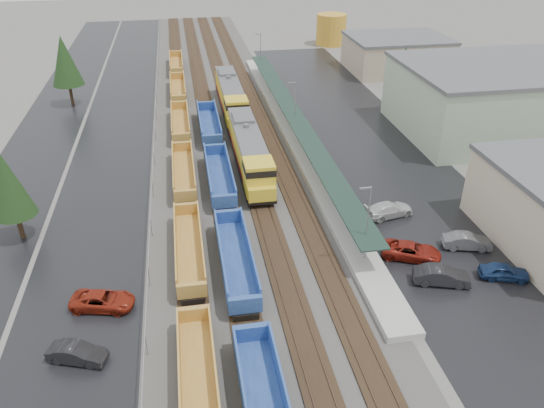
{
  "coord_description": "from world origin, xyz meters",
  "views": [
    {
      "loc": [
        -5.45,
        -17.07,
        28.69
      ],
      "look_at": [
        2.62,
        28.88,
        2.0
      ],
      "focal_mm": 35.0,
      "sensor_mm": 36.0,
      "label": 1
    }
  ],
  "objects_px": {
    "parked_car_west_c": "(103,301)",
    "well_string_yellow": "(184,172)",
    "locomotive_trail": "(231,97)",
    "storage_tank": "(331,29)",
    "locomotive_lead": "(250,152)",
    "parked_car_east_c": "(389,210)",
    "parked_car_east_a": "(442,276)",
    "parked_car_east_e": "(467,242)",
    "parked_car_east_b": "(411,251)",
    "parked_car_west_b": "(77,353)",
    "well_string_blue": "(236,259)",
    "parked_car_east_d": "(504,272)"
  },
  "relations": [
    {
      "from": "locomotive_trail",
      "to": "storage_tank",
      "type": "distance_m",
      "value": 49.42
    },
    {
      "from": "storage_tank",
      "to": "parked_car_east_b",
      "type": "height_order",
      "value": "storage_tank"
    },
    {
      "from": "well_string_yellow",
      "to": "parked_car_east_e",
      "type": "relative_size",
      "value": 24.22
    },
    {
      "from": "well_string_yellow",
      "to": "parked_car_east_e",
      "type": "bearing_deg",
      "value": -36.14
    },
    {
      "from": "parked_car_west_b",
      "to": "parked_car_east_e",
      "type": "distance_m",
      "value": 35.36
    },
    {
      "from": "storage_tank",
      "to": "parked_car_east_b",
      "type": "distance_m",
      "value": 84.3
    },
    {
      "from": "locomotive_lead",
      "to": "locomotive_trail",
      "type": "xyz_separation_m",
      "value": [
        0.0,
        21.0,
        0.0
      ]
    },
    {
      "from": "parked_car_east_e",
      "to": "parked_car_east_d",
      "type": "bearing_deg",
      "value": -155.05
    },
    {
      "from": "locomotive_lead",
      "to": "parked_car_east_c",
      "type": "height_order",
      "value": "locomotive_lead"
    },
    {
      "from": "storage_tank",
      "to": "parked_car_west_c",
      "type": "height_order",
      "value": "storage_tank"
    },
    {
      "from": "parked_car_west_c",
      "to": "locomotive_lead",
      "type": "bearing_deg",
      "value": -20.61
    },
    {
      "from": "parked_car_east_d",
      "to": "parked_car_east_e",
      "type": "relative_size",
      "value": 0.92
    },
    {
      "from": "locomotive_lead",
      "to": "parked_car_east_d",
      "type": "relative_size",
      "value": 5.06
    },
    {
      "from": "locomotive_trail",
      "to": "storage_tank",
      "type": "xyz_separation_m",
      "value": [
        27.33,
        41.17,
        0.81
      ]
    },
    {
      "from": "storage_tank",
      "to": "well_string_blue",
      "type": "bearing_deg",
      "value": -110.93
    },
    {
      "from": "well_string_yellow",
      "to": "parked_car_east_b",
      "type": "height_order",
      "value": "well_string_yellow"
    },
    {
      "from": "parked_car_west_b",
      "to": "parked_car_east_e",
      "type": "height_order",
      "value": "parked_car_east_e"
    },
    {
      "from": "parked_car_east_b",
      "to": "storage_tank",
      "type": "bearing_deg",
      "value": 14.57
    },
    {
      "from": "locomotive_trail",
      "to": "storage_tank",
      "type": "height_order",
      "value": "storage_tank"
    },
    {
      "from": "well_string_yellow",
      "to": "well_string_blue",
      "type": "bearing_deg",
      "value": -77.83
    },
    {
      "from": "locomotive_trail",
      "to": "parked_car_west_c",
      "type": "xyz_separation_m",
      "value": [
        -15.17,
        -43.94,
        -1.84
      ]
    },
    {
      "from": "parked_car_east_a",
      "to": "well_string_yellow",
      "type": "bearing_deg",
      "value": 58.26
    },
    {
      "from": "well_string_blue",
      "to": "parked_car_east_a",
      "type": "distance_m",
      "value": 17.9
    },
    {
      "from": "parked_car_west_b",
      "to": "parked_car_east_b",
      "type": "distance_m",
      "value": 29.58
    },
    {
      "from": "locomotive_trail",
      "to": "parked_car_east_a",
      "type": "height_order",
      "value": "locomotive_trail"
    },
    {
      "from": "parked_car_east_b",
      "to": "parked_car_east_d",
      "type": "height_order",
      "value": "parked_car_east_b"
    },
    {
      "from": "well_string_blue",
      "to": "storage_tank",
      "type": "distance_m",
      "value": 87.73
    },
    {
      "from": "locomotive_lead",
      "to": "well_string_yellow",
      "type": "xyz_separation_m",
      "value": [
        -8.0,
        -1.19,
        -1.43
      ]
    },
    {
      "from": "locomotive_lead",
      "to": "parked_car_west_c",
      "type": "relative_size",
      "value": 4.17
    },
    {
      "from": "storage_tank",
      "to": "parked_car_east_b",
      "type": "relative_size",
      "value": 1.25
    },
    {
      "from": "locomotive_trail",
      "to": "storage_tank",
      "type": "relative_size",
      "value": 3.17
    },
    {
      "from": "storage_tank",
      "to": "parked_car_east_c",
      "type": "height_order",
      "value": "storage_tank"
    },
    {
      "from": "well_string_blue",
      "to": "parked_car_west_c",
      "type": "distance_m",
      "value": 11.62
    },
    {
      "from": "parked_car_east_d",
      "to": "parked_car_east_e",
      "type": "height_order",
      "value": "parked_car_east_e"
    },
    {
      "from": "locomotive_lead",
      "to": "storage_tank",
      "type": "relative_size",
      "value": 3.17
    },
    {
      "from": "parked_car_east_b",
      "to": "parked_car_east_a",
      "type": "bearing_deg",
      "value": -140.21
    },
    {
      "from": "locomotive_trail",
      "to": "parked_car_east_c",
      "type": "distance_m",
      "value": 36.56
    },
    {
      "from": "parked_car_east_b",
      "to": "parked_car_east_c",
      "type": "xyz_separation_m",
      "value": [
        0.67,
        7.5,
        0.02
      ]
    },
    {
      "from": "parked_car_east_b",
      "to": "well_string_blue",
      "type": "bearing_deg",
      "value": 111.55
    },
    {
      "from": "well_string_blue",
      "to": "parked_car_east_a",
      "type": "bearing_deg",
      "value": -16.19
    },
    {
      "from": "well_string_blue",
      "to": "parked_car_west_b",
      "type": "height_order",
      "value": "well_string_blue"
    },
    {
      "from": "well_string_blue",
      "to": "parked_car_east_c",
      "type": "relative_size",
      "value": 15.16
    },
    {
      "from": "parked_car_west_b",
      "to": "parked_car_east_a",
      "type": "relative_size",
      "value": 0.88
    },
    {
      "from": "well_string_blue",
      "to": "parked_car_east_b",
      "type": "height_order",
      "value": "well_string_blue"
    },
    {
      "from": "parked_car_west_c",
      "to": "well_string_yellow",
      "type": "bearing_deg",
      "value": -5.37
    },
    {
      "from": "well_string_yellow",
      "to": "parked_car_west_b",
      "type": "xyz_separation_m",
      "value": [
        -8.4,
        -27.36,
        -0.42
      ]
    },
    {
      "from": "parked_car_east_a",
      "to": "parked_car_east_e",
      "type": "bearing_deg",
      "value": -29.64
    },
    {
      "from": "well_string_blue",
      "to": "parked_car_east_a",
      "type": "xyz_separation_m",
      "value": [
        17.19,
        -4.99,
        -0.4
      ]
    },
    {
      "from": "well_string_blue",
      "to": "storage_tank",
      "type": "height_order",
      "value": "storage_tank"
    },
    {
      "from": "parked_car_east_a",
      "to": "parked_car_east_b",
      "type": "bearing_deg",
      "value": 31.1
    }
  ]
}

